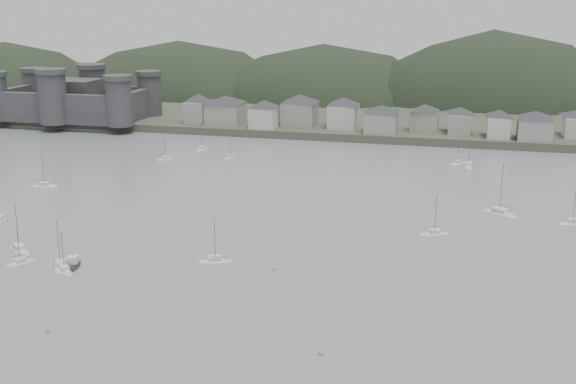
# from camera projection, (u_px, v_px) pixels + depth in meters

# --- Properties ---
(ground) EXTENTS (900.00, 900.00, 0.00)m
(ground) POSITION_uv_depth(u_px,v_px,m) (165.00, 356.00, 108.49)
(ground) COLOR slate
(ground) RESTS_ON ground
(far_shore_land) EXTENTS (900.00, 250.00, 3.00)m
(far_shore_land) POSITION_uv_depth(u_px,v_px,m) (390.00, 96.00, 383.81)
(far_shore_land) COLOR #383D2D
(far_shore_land) RESTS_ON ground
(forested_ridge) EXTENTS (851.55, 103.94, 102.57)m
(forested_ridge) POSITION_uv_depth(u_px,v_px,m) (393.00, 128.00, 362.08)
(forested_ridge) COLOR black
(forested_ridge) RESTS_ON ground
(castle) EXTENTS (66.00, 43.00, 20.00)m
(castle) POSITION_uv_depth(u_px,v_px,m) (74.00, 99.00, 302.47)
(castle) COLOR #333336
(castle) RESTS_ON far_shore_land
(waterfront_town) EXTENTS (451.48, 28.46, 12.92)m
(waterfront_town) POSITION_uv_depth(u_px,v_px,m) (493.00, 120.00, 265.43)
(waterfront_town) COLOR gray
(waterfront_town) RESTS_ON far_shore_land
(sailboat_lead) EXTENTS (8.60, 6.75, 11.55)m
(sailboat_lead) POSITION_uv_depth(u_px,v_px,m) (20.00, 250.00, 153.29)
(sailboat_lead) COLOR beige
(sailboat_lead) RESTS_ON ground
(moored_fleet) EXTENTS (242.63, 170.64, 13.92)m
(moored_fleet) POSITION_uv_depth(u_px,v_px,m) (222.00, 219.00, 174.73)
(moored_fleet) COLOR beige
(moored_fleet) RESTS_ON ground
(motor_launch_far) EXTENTS (4.51, 7.70, 3.75)m
(motor_launch_far) POSITION_uv_depth(u_px,v_px,m) (73.00, 265.00, 144.49)
(motor_launch_far) COLOR black
(motor_launch_far) RESTS_ON ground
(mooring_buoys) EXTENTS (180.73, 114.50, 0.70)m
(mooring_buoys) POSITION_uv_depth(u_px,v_px,m) (232.00, 239.00, 160.70)
(mooring_buoys) COLOR #B97B3D
(mooring_buoys) RESTS_ON ground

